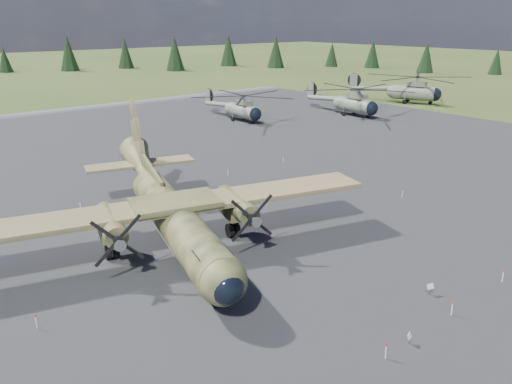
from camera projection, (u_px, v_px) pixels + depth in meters
ground at (269, 245)px, 36.83m from camera, size 500.00×500.00×0.00m
apron at (195, 208)px, 44.14m from camera, size 120.00×120.00×0.04m
transport_plane at (172, 209)px, 36.15m from camera, size 28.97×25.90×9.64m
helicopter_near at (242, 103)px, 80.49m from camera, size 17.01×20.04×4.31m
helicopter_mid at (355, 96)px, 84.83m from camera, size 19.51×22.52×4.78m
helicopter_far at (414, 84)px, 97.57m from camera, size 27.30×27.30×5.30m
info_placard_left at (409, 337)px, 25.53m from camera, size 0.42×0.29×0.62m
info_placard_right at (430, 288)px, 30.10m from camera, size 0.50×0.30×0.73m
barrier_fence at (265, 241)px, 36.33m from camera, size 33.12×29.62×0.85m
treeline at (274, 185)px, 34.90m from camera, size 302.94×300.33×10.98m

